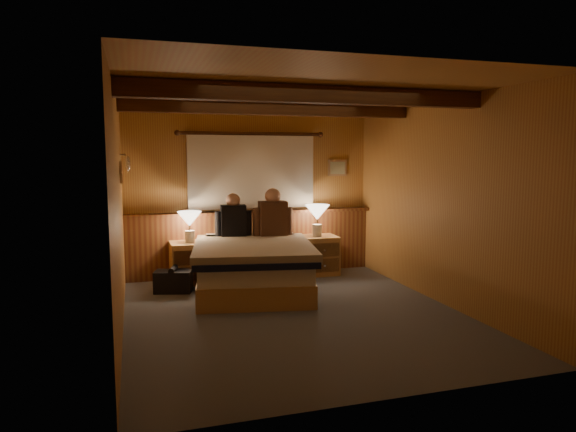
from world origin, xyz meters
name	(u,v)px	position (x,y,z in m)	size (l,w,h in m)	color
floor	(294,314)	(0.00, 0.00, 0.00)	(4.20, 4.20, 0.00)	#484B55
ceiling	(294,92)	(0.00, 0.00, 2.40)	(4.20, 4.20, 0.00)	#BE9047
wall_back	(251,192)	(0.00, 2.10, 1.20)	(3.60, 3.60, 0.00)	#B78941
wall_left	(118,211)	(-1.80, 0.00, 1.20)	(4.20, 4.20, 0.00)	#B78941
wall_right	(440,202)	(1.80, 0.00, 1.20)	(4.20, 4.20, 0.00)	#B78941
wall_front	(386,235)	(0.00, -2.10, 1.20)	(3.60, 3.60, 0.00)	#B78941
wainscot	(252,241)	(0.00, 2.04, 0.49)	(3.60, 0.23, 0.94)	brown
curtain_window	(252,171)	(0.00, 2.03, 1.52)	(2.18, 0.09, 1.11)	#4D2C13
ceiling_beams	(290,102)	(0.00, 0.15, 2.31)	(3.60, 1.65, 0.16)	#4D2C13
coat_rail	(127,161)	(-1.72, 1.58, 1.67)	(0.05, 0.55, 0.24)	silver
framed_print	(337,168)	(1.35, 2.08, 1.55)	(0.30, 0.04, 0.25)	#A47952
bed	(253,266)	(-0.22, 1.05, 0.33)	(1.73, 2.08, 0.64)	tan
nightstand_left	(190,263)	(-0.95, 1.74, 0.28)	(0.52, 0.47, 0.56)	tan
nightstand_right	(319,255)	(0.94, 1.74, 0.28)	(0.52, 0.47, 0.57)	tan
lamp_left	(189,221)	(-0.94, 1.73, 0.86)	(0.33, 0.33, 0.42)	silver
lamp_right	(317,214)	(0.89, 1.71, 0.89)	(0.36, 0.36, 0.46)	silver
person_left	(233,218)	(-0.34, 1.70, 0.88)	(0.50, 0.23, 0.61)	black
person_right	(273,216)	(0.19, 1.60, 0.91)	(0.56, 0.24, 0.68)	#4A2C1D
duffel_bag	(173,281)	(-1.20, 1.33, 0.14)	(0.52, 0.39, 0.33)	black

